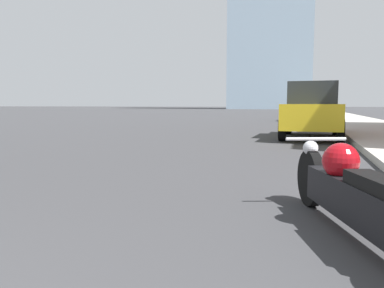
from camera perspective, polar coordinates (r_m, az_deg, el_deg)
sidewalk at (r=39.61m, az=21.16°, el=4.15°), size 3.31×240.00×0.15m
motorcycle at (r=3.30m, az=23.49°, el=-7.00°), size 1.08×2.59×0.76m
parked_car_yellow at (r=12.83m, az=17.80°, el=4.88°), size 1.90×4.46×1.79m
parked_car_green at (r=26.13m, az=16.76°, el=5.20°), size 2.11×4.67×1.65m
parked_car_white at (r=36.62m, az=16.98°, el=5.37°), size 2.27×4.13×1.70m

